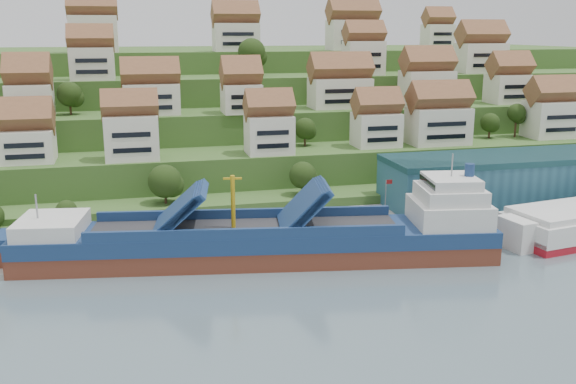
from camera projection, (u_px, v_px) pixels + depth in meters
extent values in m
plane|color=slate|center=(306.00, 259.00, 106.36)|extent=(300.00, 300.00, 0.00)
cube|color=gray|center=(384.00, 219.00, 124.88)|extent=(180.00, 14.00, 2.20)
cube|color=#2D4C1E|center=(227.00, 153.00, 186.77)|extent=(260.00, 128.00, 4.00)
cube|color=#2D4C1E|center=(224.00, 139.00, 190.61)|extent=(260.00, 118.00, 11.00)
cube|color=#2D4C1E|center=(220.00, 123.00, 197.28)|extent=(260.00, 102.00, 18.00)
cube|color=#2D4C1E|center=(216.00, 109.00, 203.94)|extent=(260.00, 86.00, 25.00)
cube|color=#2D4C1E|center=(212.00, 97.00, 211.67)|extent=(260.00, 68.00, 31.00)
cube|color=silver|center=(27.00, 146.00, 129.02)|extent=(10.45, 8.57, 6.54)
cube|color=silver|center=(132.00, 138.00, 130.74)|extent=(10.70, 7.03, 9.16)
cube|color=silver|center=(269.00, 135.00, 137.53)|extent=(9.74, 7.62, 8.15)
cube|color=silver|center=(376.00, 130.00, 146.14)|extent=(10.09, 7.73, 7.59)
cube|color=silver|center=(438.00, 126.00, 148.93)|extent=(13.64, 8.26, 8.46)
cube|color=silver|center=(551.00, 119.00, 158.26)|extent=(11.72, 8.31, 8.90)
cube|color=silver|center=(30.00, 101.00, 141.62)|extent=(9.36, 8.98, 7.32)
cube|color=silver|center=(151.00, 99.00, 147.02)|extent=(12.56, 7.90, 7.01)
cube|color=silver|center=(241.00, 99.00, 149.58)|extent=(8.75, 8.56, 6.68)
cube|color=silver|center=(340.00, 93.00, 159.44)|extent=(14.72, 8.36, 7.30)
cube|color=silver|center=(426.00, 88.00, 163.12)|extent=(12.46, 8.18, 8.85)
cube|color=silver|center=(508.00, 89.00, 169.71)|extent=(10.37, 8.04, 7.48)
cube|color=silver|center=(92.00, 64.00, 156.00)|extent=(10.45, 7.30, 7.78)
cube|color=silver|center=(363.00, 58.00, 172.83)|extent=(10.19, 7.14, 9.00)
cube|color=silver|center=(480.00, 58.00, 182.49)|extent=(13.00, 8.47, 8.21)
cube|color=silver|center=(94.00, 34.00, 171.38)|extent=(12.46, 7.51, 9.62)
cube|color=silver|center=(236.00, 37.00, 181.35)|extent=(12.52, 8.15, 7.73)
cube|color=silver|center=(353.00, 35.00, 191.06)|extent=(14.48, 8.73, 8.72)
cube|color=silver|center=(437.00, 37.00, 201.37)|extent=(8.62, 7.05, 7.55)
ellipsoid|color=#243B13|center=(303.00, 175.00, 130.44)|extent=(5.52, 5.52, 5.52)
ellipsoid|color=#243B13|center=(165.00, 181.00, 124.07)|extent=(6.52, 6.52, 6.52)
ellipsoid|color=#243B13|center=(490.00, 122.00, 157.01)|extent=(4.67, 4.67, 4.67)
ellipsoid|color=#243B13|center=(517.00, 113.00, 158.14)|extent=(4.51, 4.51, 4.51)
ellipsoid|color=#243B13|center=(305.00, 129.00, 146.50)|extent=(4.91, 4.91, 4.91)
ellipsoid|color=#243B13|center=(405.00, 85.00, 167.14)|extent=(4.40, 4.40, 4.40)
ellipsoid|color=#243B13|center=(21.00, 98.00, 144.95)|extent=(5.26, 5.26, 5.26)
ellipsoid|color=#243B13|center=(69.00, 94.00, 145.95)|extent=(5.63, 5.63, 5.63)
ellipsoid|color=#243B13|center=(252.00, 52.00, 168.81)|extent=(7.35, 7.35, 7.35)
ellipsoid|color=#243B13|center=(366.00, 59.00, 177.60)|extent=(4.90, 4.90, 4.90)
ellipsoid|color=#243B13|center=(66.00, 211.00, 113.72)|extent=(3.83, 3.83, 3.83)
cube|color=#265569|center=(526.00, 178.00, 132.75)|extent=(60.00, 15.00, 10.00)
cylinder|color=gray|center=(385.00, 201.00, 118.46)|extent=(0.16, 0.16, 8.00)
cube|color=maroon|center=(389.00, 182.00, 117.71)|extent=(1.20, 0.05, 0.80)
cube|color=brown|center=(258.00, 254.00, 105.59)|extent=(78.41, 24.36, 4.97)
cube|color=navy|center=(258.00, 235.00, 104.78)|extent=(78.43, 24.48, 2.58)
cube|color=silver|center=(51.00, 226.00, 101.61)|extent=(11.65, 12.79, 2.58)
cube|color=#262628|center=(246.00, 228.00, 104.31)|extent=(50.67, 18.07, 0.30)
cube|color=navy|center=(177.00, 210.00, 102.63)|extent=(9.13, 12.03, 6.87)
cube|color=navy|center=(301.00, 207.00, 104.18)|extent=(8.76, 11.97, 7.26)
cylinder|color=gold|center=(233.00, 203.00, 103.08)|extent=(0.80, 0.80, 8.94)
cube|color=silver|center=(449.00, 212.00, 106.49)|extent=(13.61, 13.11, 3.97)
cube|color=silver|center=(450.00, 194.00, 105.71)|extent=(11.45, 11.62, 2.48)
cube|color=silver|center=(451.00, 182.00, 105.19)|extent=(9.30, 10.12, 1.79)
cylinder|color=navy|center=(470.00, 170.00, 104.96)|extent=(1.83, 1.83, 2.19)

